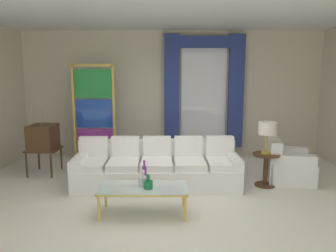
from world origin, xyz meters
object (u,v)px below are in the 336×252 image
stained_glass_divider (94,115)px  peacock_figurine (107,156)px  coffee_table (143,189)px  table_lamp_brass (268,130)px  bottle_blue_decanter (148,184)px  vintage_tv (43,138)px  round_side_table (266,167)px  bottle_crystal_tall (144,173)px  armchair_white (286,166)px  couch_white_long (157,168)px  bottle_amber_squat (143,180)px

stained_glass_divider → peacock_figurine: size_ratio=3.67×
coffee_table → table_lamp_brass: (2.10, 1.20, 0.66)m
bottle_blue_decanter → stained_glass_divider: (-1.40, 2.90, 0.58)m
vintage_tv → round_side_table: size_ratio=2.26×
bottle_crystal_tall → vintage_tv: bearing=141.6°
coffee_table → stained_glass_divider: bearing=115.1°
peacock_figurine → bottle_crystal_tall: bearing=-66.2°
vintage_tv → armchair_white: vintage_tv is taller
stained_glass_divider → armchair_white: bearing=-19.1°
table_lamp_brass → couch_white_long: bearing=178.5°
stained_glass_divider → round_side_table: size_ratio=3.70×
peacock_figurine → armchair_white: bearing=-15.0°
vintage_tv → table_lamp_brass: bearing=-9.3°
couch_white_long → bottle_blue_decanter: 1.33m
coffee_table → table_lamp_brass: size_ratio=2.22×
peacock_figurine → bottle_blue_decanter: bearing=-67.0°
bottle_crystal_tall → table_lamp_brass: bearing=25.8°
peacock_figurine → coffee_table: bearing=-68.0°
couch_white_long → bottle_crystal_tall: couch_white_long is taller
stained_glass_divider → table_lamp_brass: size_ratio=3.86×
bottle_blue_decanter → round_side_table: 2.39m
armchair_white → peacock_figurine: armchair_white is taller
coffee_table → peacock_figurine: size_ratio=2.11×
couch_white_long → vintage_tv: (-2.29, 0.64, 0.42)m
bottle_blue_decanter → peacock_figurine: bottle_blue_decanter is taller
table_lamp_brass → armchair_white: bearing=30.9°
coffee_table → stained_glass_divider: stained_glass_divider is taller
vintage_tv → stained_glass_divider: (0.82, 0.94, 0.33)m
coffee_table → stained_glass_divider: (-1.33, 2.83, 0.69)m
bottle_blue_decanter → peacock_figurine: size_ratio=0.36×
armchair_white → peacock_figurine: 3.68m
couch_white_long → stained_glass_divider: 2.29m
bottle_amber_squat → table_lamp_brass: table_lamp_brass is taller
bottle_crystal_tall → peacock_figurine: bearing=113.8°
coffee_table → peacock_figurine: peacock_figurine is taller
couch_white_long → peacock_figurine: couch_white_long is taller
round_side_table → table_lamp_brass: (-0.00, 0.00, 0.67)m
bottle_crystal_tall → armchair_white: (2.56, 1.29, -0.26)m
vintage_tv → peacock_figurine: size_ratio=2.24×
bottle_blue_decanter → vintage_tv: vintage_tv is taller
vintage_tv → armchair_white: size_ratio=1.44×
bottle_crystal_tall → bottle_amber_squat: bearing=-94.9°
stained_glass_divider → table_lamp_brass: stained_glass_divider is taller
bottle_crystal_tall → couch_white_long: bearing=82.4°
coffee_table → table_lamp_brass: bearing=29.7°
bottle_blue_decanter → armchair_white: 2.94m
armchair_white → peacock_figurine: (-3.55, 0.95, -0.07)m
couch_white_long → stained_glass_divider: (-1.47, 1.58, 0.75)m
coffee_table → bottle_blue_decanter: size_ratio=5.89×
coffee_table → bottle_amber_squat: (-0.01, 0.05, 0.12)m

